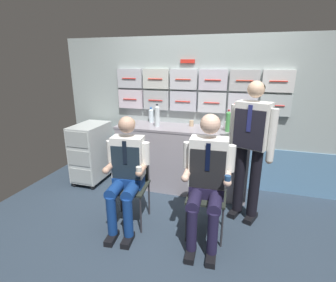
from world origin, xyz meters
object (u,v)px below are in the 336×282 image
object	(u,v)px
water_bottle_tall	(151,115)
crew_member_left	(126,169)
service_trolley	(91,151)
crew_member_right	(207,173)
crew_member_standing	(251,142)
paper_cup_blue	(191,123)
folding_chair_left	(132,176)
folding_chair_right	(208,185)

from	to	relation	value
water_bottle_tall	crew_member_left	bearing A→B (deg)	-82.19
service_trolley	crew_member_right	bearing A→B (deg)	-24.27
crew_member_standing	paper_cup_blue	bearing A→B (deg)	142.58
folding_chair_left	crew_member_left	distance (m)	0.23
paper_cup_blue	water_bottle_tall	bearing A→B (deg)	173.32
water_bottle_tall	crew_member_standing	bearing A→B (deg)	-25.55
folding_chair_left	folding_chair_right	size ratio (longest dim) A/B	1.00
service_trolley	paper_cup_blue	size ratio (longest dim) A/B	11.26
crew_member_right	paper_cup_blue	world-z (taller)	crew_member_right
folding_chair_right	crew_member_right	world-z (taller)	crew_member_right
folding_chair_left	crew_member_standing	size ratio (longest dim) A/B	0.53
folding_chair_right	folding_chair_left	bearing A→B (deg)	-177.37
crew_member_standing	water_bottle_tall	bearing A→B (deg)	154.45
water_bottle_tall	paper_cup_blue	world-z (taller)	water_bottle_tall
folding_chair_left	paper_cup_blue	size ratio (longest dim) A/B	10.68
crew_member_right	crew_member_standing	xyz separation A→B (m)	(0.40, 0.51, 0.21)
crew_member_right	crew_member_standing	distance (m)	0.68
paper_cup_blue	folding_chair_left	bearing A→B (deg)	-115.60
service_trolley	water_bottle_tall	xyz separation A→B (m)	(0.86, 0.34, 0.55)
folding_chair_left	crew_member_left	world-z (taller)	crew_member_left
folding_chair_left	crew_member_standing	xyz separation A→B (m)	(1.28, 0.40, 0.41)
folding_chair_left	folding_chair_right	xyz separation A→B (m)	(0.88, 0.04, 0.00)
crew_member_standing	water_bottle_tall	xyz separation A→B (m)	(-1.43, 0.69, 0.09)
crew_member_standing	paper_cup_blue	world-z (taller)	crew_member_standing
service_trolley	crew_member_standing	distance (m)	2.37
folding_chair_left	crew_member_right	bearing A→B (deg)	-7.56
crew_member_left	crew_member_standing	distance (m)	1.41
service_trolley	crew_member_right	distance (m)	2.10
crew_member_standing	paper_cup_blue	distance (m)	1.01
service_trolley	folding_chair_left	world-z (taller)	service_trolley
crew_member_right	water_bottle_tall	distance (m)	1.61
crew_member_right	paper_cup_blue	bearing A→B (deg)	109.61
crew_member_right	crew_member_standing	size ratio (longest dim) A/B	0.82
crew_member_left	folding_chair_right	bearing A→B (deg)	13.29
folding_chair_left	paper_cup_blue	bearing A→B (deg)	64.40
crew_member_right	crew_member_left	bearing A→B (deg)	-177.04
folding_chair_right	crew_member_right	xyz separation A→B (m)	(0.01, -0.16, 0.20)
water_bottle_tall	folding_chair_left	bearing A→B (deg)	-82.01
folding_chair_left	crew_member_standing	bearing A→B (deg)	17.23
water_bottle_tall	paper_cup_blue	bearing A→B (deg)	-6.68
folding_chair_left	folding_chair_right	world-z (taller)	same
crew_member_right	folding_chair_right	bearing A→B (deg)	93.25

